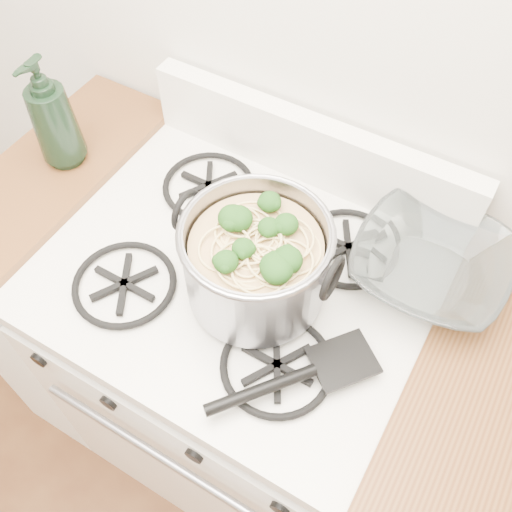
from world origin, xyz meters
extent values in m
cube|color=white|center=(0.00, 1.27, 0.41)|extent=(0.76, 0.65, 0.81)
cube|color=white|center=(0.00, 1.27, 0.88)|extent=(0.76, 0.65, 0.04)
cube|color=black|center=(0.00, 0.95, 0.42)|extent=(0.58, 0.02, 0.46)
cube|color=black|center=(0.00, 1.27, 0.91)|extent=(0.60, 0.56, 0.02)
cylinder|color=black|center=(-0.28, 0.95, 0.78)|extent=(0.04, 0.03, 0.04)
cylinder|color=black|center=(-0.10, 0.95, 0.78)|extent=(0.04, 0.03, 0.04)
cylinder|color=black|center=(0.10, 0.95, 0.78)|extent=(0.04, 0.03, 0.04)
cylinder|color=black|center=(0.28, 0.95, 0.78)|extent=(0.04, 0.03, 0.04)
cube|color=silver|center=(-0.51, 1.27, 0.44)|extent=(0.25, 0.65, 0.88)
cube|color=#502B13|center=(-0.51, 1.27, 0.90)|extent=(0.25, 0.65, 0.04)
cylinder|color=gray|center=(0.06, 1.23, 1.01)|extent=(0.26, 0.26, 0.17)
torus|color=gray|center=(0.06, 1.23, 1.09)|extent=(0.27, 0.27, 0.01)
torus|color=black|center=(-0.08, 1.23, 1.07)|extent=(0.01, 0.08, 0.08)
torus|color=black|center=(0.20, 1.23, 1.07)|extent=(0.01, 0.08, 0.08)
cylinder|color=#AB8551|center=(0.06, 1.23, 0.99)|extent=(0.24, 0.24, 0.14)
sphere|color=#1A4311|center=(0.06, 1.23, 1.08)|extent=(0.04, 0.04, 0.04)
sphere|color=#1A4311|center=(0.06, 1.23, 1.08)|extent=(0.04, 0.04, 0.04)
sphere|color=#1A4311|center=(0.06, 1.23, 1.08)|extent=(0.04, 0.04, 0.04)
sphere|color=#1A4311|center=(0.06, 1.23, 1.08)|extent=(0.04, 0.04, 0.04)
sphere|color=#1A4311|center=(0.06, 1.23, 1.08)|extent=(0.04, 0.04, 0.04)
sphere|color=#1A4311|center=(0.06, 1.23, 1.08)|extent=(0.04, 0.04, 0.04)
sphere|color=#1A4311|center=(0.06, 1.23, 1.08)|extent=(0.04, 0.04, 0.04)
sphere|color=#1A4311|center=(0.06, 1.23, 1.08)|extent=(0.04, 0.04, 0.04)
sphere|color=#1A4311|center=(0.06, 1.23, 1.08)|extent=(0.04, 0.04, 0.04)
sphere|color=#1A4311|center=(0.06, 1.23, 1.08)|extent=(0.04, 0.04, 0.04)
imported|color=white|center=(0.33, 1.42, 0.94)|extent=(0.12, 0.12, 0.03)
imported|color=black|center=(-0.49, 1.32, 1.05)|extent=(0.10, 0.11, 0.26)
camera|label=1|loc=(0.36, 0.72, 1.84)|focal=40.00mm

